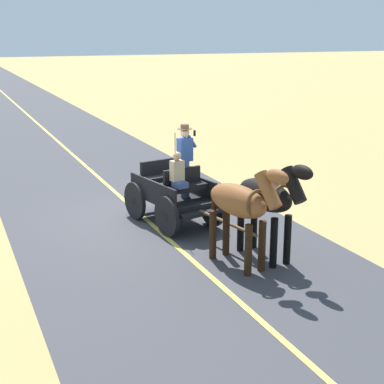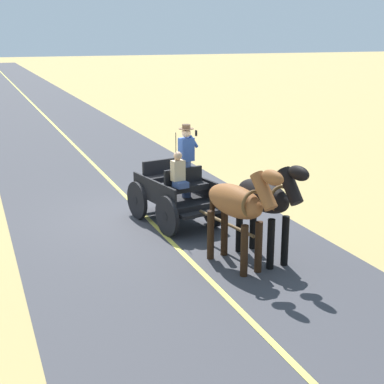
{
  "view_description": "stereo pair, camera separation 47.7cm",
  "coord_description": "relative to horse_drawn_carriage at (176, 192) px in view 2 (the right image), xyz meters",
  "views": [
    {
      "loc": [
        4.44,
        13.21,
        4.62
      ],
      "look_at": [
        -0.55,
        1.79,
        1.1
      ],
      "focal_mm": 53.38,
      "sensor_mm": 36.0,
      "label": 1
    },
    {
      "loc": [
        4.0,
        13.4,
        4.62
      ],
      "look_at": [
        -0.55,
        1.79,
        1.1
      ],
      "focal_mm": 53.38,
      "sensor_mm": 36.0,
      "label": 2
    }
  ],
  "objects": [
    {
      "name": "ground_plane",
      "position": [
        0.57,
        -0.67,
        -0.82
      ],
      "size": [
        200.0,
        200.0,
        0.0
      ],
      "primitive_type": "plane",
      "color": "tan"
    },
    {
      "name": "road_surface",
      "position": [
        0.57,
        -0.67,
        -0.81
      ],
      "size": [
        6.76,
        160.0,
        0.01
      ],
      "primitive_type": "cube",
      "color": "#38383D",
      "rests_on": "ground"
    },
    {
      "name": "road_centre_stripe",
      "position": [
        0.57,
        -0.67,
        -0.81
      ],
      "size": [
        0.12,
        160.0,
        0.0
      ],
      "primitive_type": "cube",
      "color": "#DBCC4C",
      "rests_on": "road_surface"
    },
    {
      "name": "horse_drawn_carriage",
      "position": [
        0.0,
        0.0,
        0.0
      ],
      "size": [
        1.84,
        4.51,
        2.5
      ],
      "color": "black",
      "rests_on": "ground"
    },
    {
      "name": "horse_near_side",
      "position": [
        -0.9,
        2.91,
        0.51
      ],
      "size": [
        0.79,
        2.15,
        2.21
      ],
      "color": "black",
      "rests_on": "ground"
    },
    {
      "name": "horse_off_side",
      "position": [
        -0.21,
        3.04,
        0.51
      ],
      "size": [
        0.91,
        2.15,
        2.21
      ],
      "color": "brown",
      "rests_on": "ground"
    }
  ]
}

